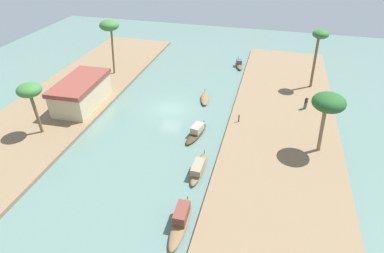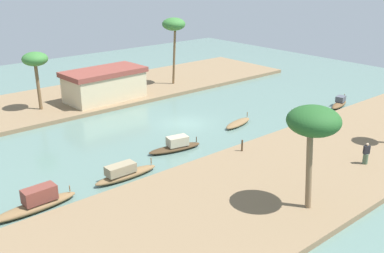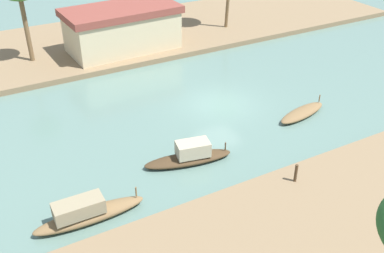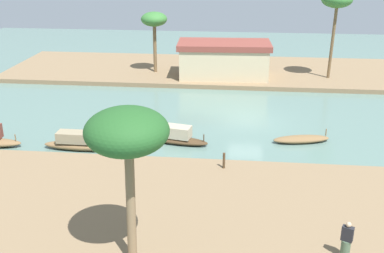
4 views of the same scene
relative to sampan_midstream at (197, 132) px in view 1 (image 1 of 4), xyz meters
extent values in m
plane|color=slate|center=(4.54, 4.53, -0.41)|extent=(74.02, 74.02, 0.00)
cube|color=#846B4C|center=(4.54, -9.00, -0.21)|extent=(46.96, 11.93, 0.40)
cube|color=#846B4C|center=(4.54, 18.06, -0.21)|extent=(46.96, 11.93, 0.40)
ellipsoid|color=#47331E|center=(-0.09, 0.02, -0.20)|extent=(4.61, 1.99, 0.42)
cube|color=tan|center=(0.16, -0.03, 0.37)|extent=(1.80, 1.25, 0.73)
cylinder|color=#47331E|center=(1.84, -0.38, 0.18)|extent=(0.07, 0.07, 0.43)
ellipsoid|color=brown|center=(20.18, -1.87, -0.17)|extent=(3.62, 1.70, 0.49)
cube|color=#4C515B|center=(20.49, -1.80, 0.37)|extent=(1.22, 1.03, 0.58)
cylinder|color=brown|center=(21.67, -1.50, 0.33)|extent=(0.07, 0.07, 0.60)
ellipsoid|color=brown|center=(-5.68, -1.66, -0.16)|extent=(4.79, 1.07, 0.51)
cube|color=gray|center=(-6.10, -1.65, 0.42)|extent=(2.08, 0.95, 0.64)
cylinder|color=brown|center=(-3.58, -1.68, 0.30)|extent=(0.07, 0.07, 0.50)
ellipsoid|color=brown|center=(-12.22, -1.79, -0.15)|extent=(5.34, 1.30, 0.52)
cube|color=brown|center=(-11.85, -1.78, 0.55)|extent=(2.01, 1.02, 0.89)
cylinder|color=brown|center=(-9.88, -1.72, 0.26)|extent=(0.07, 0.07, 0.40)
ellipsoid|color=brown|center=(8.04, 0.93, -0.19)|extent=(3.81, 1.77, 0.44)
cylinder|color=brown|center=(9.62, 1.27, 0.21)|extent=(0.07, 0.07, 0.46)
cylinder|color=#4C664C|center=(8.31, -11.50, 0.37)|extent=(0.49, 0.49, 0.77)
cube|color=#232328|center=(8.31, -11.50, 1.06)|extent=(0.50, 0.41, 0.61)
sphere|color=tan|center=(8.31, -11.50, 1.47)|extent=(0.21, 0.21, 0.21)
cylinder|color=#4C3823|center=(3.25, -4.12, 0.44)|extent=(0.14, 0.14, 0.90)
cylinder|color=#7F6647|center=(0.04, -12.39, 2.36)|extent=(0.36, 0.69, 4.77)
ellipsoid|color=#235623|center=(0.04, -12.39, 5.35)|extent=(3.05, 3.05, 1.68)
cylinder|color=brown|center=(14.85, -12.28, 3.39)|extent=(0.34, 0.66, 6.82)
ellipsoid|color=#2D6628|center=(14.85, -12.28, 7.20)|extent=(2.02, 2.02, 1.11)
cylinder|color=brown|center=(-4.21, 16.28, 2.25)|extent=(0.32, 0.45, 4.54)
ellipsoid|color=#387533|center=(-4.21, 16.28, 5.01)|extent=(2.45, 2.45, 1.35)
cylinder|color=brown|center=(12.12, 15.49, 3.25)|extent=(0.27, 0.74, 6.54)
ellipsoid|color=#387533|center=(12.12, 15.49, 7.06)|extent=(2.68, 2.68, 1.48)
cube|color=beige|center=(2.44, 15.11, 1.35)|extent=(8.15, 4.47, 2.72)
cube|color=brown|center=(2.44, 15.11, 2.96)|extent=(8.64, 4.74, 0.51)
camera|label=1|loc=(-27.95, -6.86, 19.50)|focal=30.02mm
camera|label=2|loc=(-20.39, -25.94, 13.53)|focal=42.06mm
camera|label=3|loc=(-8.87, -16.36, 12.89)|focal=42.48mm
camera|label=4|loc=(3.91, -27.30, 11.47)|focal=43.60mm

